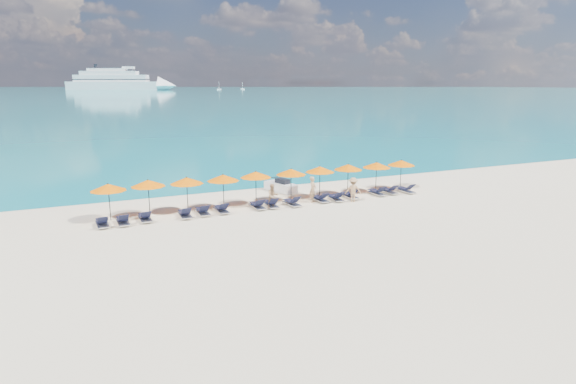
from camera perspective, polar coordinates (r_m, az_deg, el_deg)
name	(u,v)px	position (r m, az deg, el deg)	size (l,w,h in m)	color
ground	(309,222)	(28.42, 2.47, -3.58)	(1400.00, 1400.00, 0.00)	beige
sea	(79,89)	(684.53, -23.49, 11.09)	(1600.00, 1300.00, 0.01)	#1FA9B2
cruise_ship	(123,82)	(619.78, -18.98, 12.24)	(125.86, 69.95, 35.74)	white
sailboat_near	(243,89)	(633.03, -5.41, 12.10)	(5.18, 1.73, 9.49)	white
sailboat_far	(219,89)	(603.59, -8.17, 12.00)	(5.28, 1.76, 9.69)	white
jetski	(281,186)	(36.30, -0.86, 0.70)	(1.81, 2.94, 0.98)	white
beachgoer_a	(313,189)	(32.94, 2.95, 0.31)	(0.65, 0.43, 1.79)	tan
beachgoer_b	(273,196)	(31.46, -1.82, -0.47)	(0.77, 0.44, 1.59)	tan
beachgoer_c	(353,190)	(33.31, 7.72, 0.27)	(1.10, 0.51, 1.70)	tan
umbrella_0	(108,187)	(30.18, -20.54, 0.52)	(2.10, 2.10, 2.28)	black
umbrella_1	(148,183)	(30.66, -16.26, 1.01)	(2.10, 2.10, 2.28)	black
umbrella_2	(187,181)	(30.88, -11.92, 1.33)	(2.10, 2.10, 2.28)	black
umbrella_3	(223,178)	(31.42, -7.71, 1.68)	(2.10, 2.10, 2.28)	black
umbrella_4	(256,175)	(32.30, -3.84, 2.08)	(2.10, 2.10, 2.28)	black
umbrella_5	(291,172)	(33.22, 0.37, 2.41)	(2.10, 2.10, 2.28)	black
umbrella_6	(320,169)	(34.27, 3.81, 2.70)	(2.10, 2.10, 2.28)	black
umbrella_7	(348,167)	(35.41, 7.15, 2.95)	(2.10, 2.10, 2.28)	black
umbrella_8	(377,165)	(36.60, 10.46, 3.16)	(2.10, 2.10, 2.28)	black
umbrella_9	(401,163)	(38.06, 13.29, 3.39)	(2.10, 2.10, 2.28)	black
lounger_0	(102,223)	(29.43, -21.16, -3.41)	(0.70, 1.73, 0.66)	silver
lounger_1	(123,221)	(29.46, -19.00, -3.22)	(0.67, 1.72, 0.66)	silver
lounger_2	(145,217)	(29.78, -16.60, -2.88)	(0.65, 1.71, 0.66)	silver
lounger_3	(185,214)	(29.98, -12.12, -2.53)	(0.67, 1.72, 0.66)	silver
lounger_4	(203,211)	(30.37, -10.07, -2.24)	(0.62, 1.70, 0.66)	silver
lounger_5	(222,209)	(30.67, -7.88, -2.01)	(0.62, 1.70, 0.66)	silver
lounger_6	(257,205)	(31.39, -3.65, -1.57)	(0.63, 1.70, 0.66)	silver
lounger_7	(271,204)	(31.69, -1.99, -1.41)	(0.76, 1.74, 0.66)	silver
lounger_8	(292,202)	(32.07, 0.46, -1.23)	(0.76, 1.74, 0.66)	silver
lounger_9	(320,198)	(33.23, 3.82, -0.76)	(0.65, 1.71, 0.66)	silver
lounger_10	(336,197)	(33.59, 5.68, -0.65)	(0.79, 1.75, 0.66)	silver
lounger_11	(350,195)	(34.45, 7.31, -0.35)	(0.62, 1.70, 0.66)	silver
lounger_12	(377,192)	(35.69, 10.50, 0.00)	(0.65, 1.71, 0.66)	silver
lounger_13	(389,191)	(36.35, 11.87, 0.17)	(0.66, 1.71, 0.66)	silver
lounger_14	(406,190)	(36.96, 13.76, 0.28)	(0.69, 1.72, 0.66)	silver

